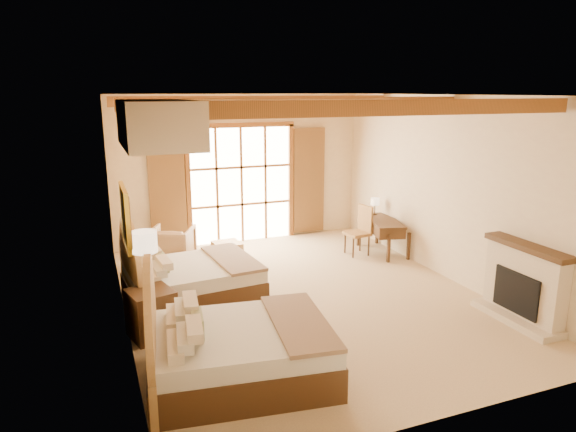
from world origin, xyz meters
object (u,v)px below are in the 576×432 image
bed_near (228,348)px  armchair (172,245)px  bed_far (183,278)px  desk (383,235)px  nightstand (151,314)px

bed_near → armchair: (0.07, 4.44, -0.05)m
bed_far → desk: (4.29, 1.10, -0.02)m
bed_near → desk: bed_near is taller
nightstand → armchair: 3.07m
desk → bed_near: bearing=-125.7°
bed_far → bed_near: bearing=-93.9°
nightstand → bed_near: bearing=-79.8°
nightstand → desk: bearing=8.5°
nightstand → armchair: (0.75, 2.98, 0.03)m
nightstand → desk: desk is taller
bed_near → desk: size_ratio=1.63×
desk → armchair: bearing=-177.6°
nightstand → desk: size_ratio=0.48×
nightstand → desk: (4.91, 2.12, 0.04)m
nightstand → bed_far: bearing=44.0°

